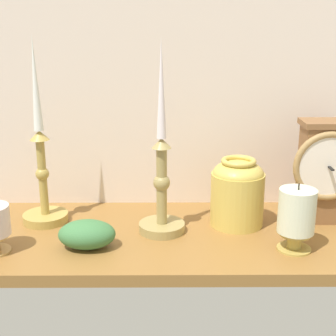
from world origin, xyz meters
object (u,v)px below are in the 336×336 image
object	(u,v)px
brass_vase_jar	(237,191)
pillar_candle_near_clock	(296,216)
candlestick_tall_center	(162,183)
candlestick_tall_left	(42,173)
mantel_clock	(324,170)

from	to	relation	value
brass_vase_jar	pillar_candle_near_clock	size ratio (longest dim) A/B	1.10
candlestick_tall_center	candlestick_tall_left	bearing A→B (deg)	168.07
brass_vase_jar	candlestick_tall_center	bearing A→B (deg)	-167.31
brass_vase_jar	mantel_clock	bearing A→B (deg)	5.46
mantel_clock	candlestick_tall_center	world-z (taller)	candlestick_tall_center
candlestick_tall_left	pillar_candle_near_clock	world-z (taller)	candlestick_tall_left
candlestick_tall_center	brass_vase_jar	size ratio (longest dim) A/B	2.70
brass_vase_jar	pillar_candle_near_clock	world-z (taller)	brass_vase_jar
candlestick_tall_center	pillar_candle_near_clock	world-z (taller)	candlestick_tall_center
mantel_clock	candlestick_tall_left	size ratio (longest dim) A/B	0.56
mantel_clock	candlestick_tall_left	world-z (taller)	candlestick_tall_left
mantel_clock	brass_vase_jar	bearing A→B (deg)	-174.54
mantel_clock	brass_vase_jar	world-z (taller)	mantel_clock
candlestick_tall_left	brass_vase_jar	xyz separation A→B (cm)	(41.59, -1.77, -3.59)
pillar_candle_near_clock	brass_vase_jar	bearing A→B (deg)	127.06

